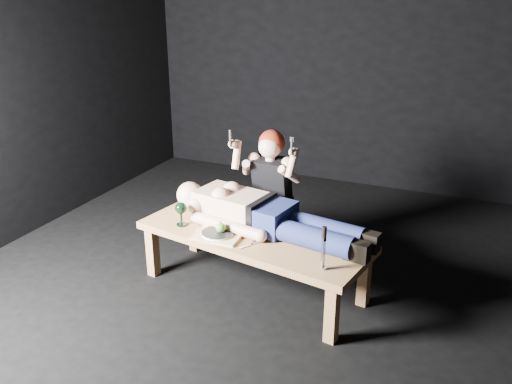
% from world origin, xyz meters
% --- Properties ---
extents(ground, '(5.00, 5.00, 0.00)m').
position_xyz_m(ground, '(0.00, 0.00, 0.00)').
color(ground, black).
rests_on(ground, ground).
extents(back_wall, '(5.00, 0.00, 5.00)m').
position_xyz_m(back_wall, '(0.00, 2.50, 1.50)').
color(back_wall, black).
rests_on(back_wall, ground).
extents(table, '(1.76, 0.91, 0.45)m').
position_xyz_m(table, '(-0.26, -0.03, 0.23)').
color(table, '#9D7E49').
rests_on(table, ground).
extents(lying_man, '(1.78, 0.81, 0.27)m').
position_xyz_m(lying_man, '(-0.18, 0.08, 0.58)').
color(lying_man, '#DEAA90').
rests_on(lying_man, table).
extents(kneeling_woman, '(0.61, 0.68, 1.12)m').
position_xyz_m(kneeling_woman, '(-0.31, 0.53, 0.56)').
color(kneeling_woman, black).
rests_on(kneeling_woman, ground).
extents(serving_tray, '(0.34, 0.26, 0.02)m').
position_xyz_m(serving_tray, '(-0.46, -0.18, 0.46)').
color(serving_tray, tan).
rests_on(serving_tray, table).
extents(plate, '(0.23, 0.23, 0.02)m').
position_xyz_m(plate, '(-0.46, -0.18, 0.48)').
color(plate, white).
rests_on(plate, serving_tray).
extents(apple, '(0.07, 0.07, 0.07)m').
position_xyz_m(apple, '(-0.44, -0.17, 0.52)').
color(apple, '#499C2B').
rests_on(apple, plate).
extents(goblet, '(0.10, 0.10, 0.18)m').
position_xyz_m(goblet, '(-0.80, -0.11, 0.54)').
color(goblet, black).
rests_on(goblet, table).
extents(fork_flat, '(0.06, 0.18, 0.01)m').
position_xyz_m(fork_flat, '(-0.65, -0.14, 0.45)').
color(fork_flat, '#B2B2B7').
rests_on(fork_flat, table).
extents(knife_flat, '(0.10, 0.16, 0.01)m').
position_xyz_m(knife_flat, '(-0.20, -0.21, 0.45)').
color(knife_flat, '#B2B2B7').
rests_on(knife_flat, table).
extents(spoon_flat, '(0.07, 0.17, 0.01)m').
position_xyz_m(spoon_flat, '(-0.22, -0.11, 0.45)').
color(spoon_flat, '#B2B2B7').
rests_on(spoon_flat, table).
extents(carving_knife, '(0.04, 0.05, 0.29)m').
position_xyz_m(carving_knife, '(0.35, -0.32, 0.60)').
color(carving_knife, '#B2B2B7').
rests_on(carving_knife, table).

